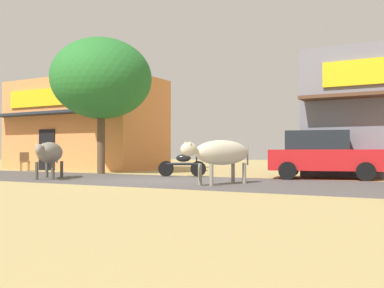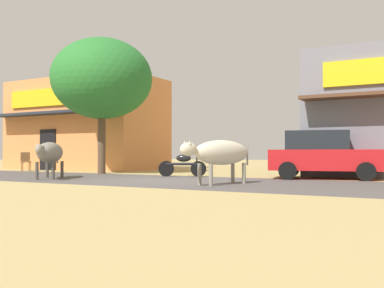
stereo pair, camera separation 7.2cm
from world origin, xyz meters
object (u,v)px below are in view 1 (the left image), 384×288
Objects in this scene: parked_hatchback_car at (323,154)px; cow_far_dark at (221,153)px; cow_near_brown at (49,153)px; roadside_tree at (101,79)px; parked_motorcycle at (183,164)px; cafe_chair_near_tree at (25,160)px.

cow_far_dark is (-1.91, -4.17, 0.05)m from parked_hatchback_car.
cow_near_brown is 6.39m from cow_far_dark.
parked_hatchback_car is (9.11, 0.82, -3.22)m from roadside_tree.
cow_far_dark is (7.21, -3.35, -3.17)m from roadside_tree.
roadside_tree is 9.70m from parked_hatchback_car.
parked_hatchback_car is 5.06m from parked_motorcycle.
roadside_tree is at bearing 176.06° from parked_motorcycle.
cow_far_dark is at bearing -24.93° from roadside_tree.
roadside_tree reaches higher than cow_near_brown.
cow_near_brown reaches higher than cafe_chair_near_tree.
parked_hatchback_car reaches higher than parked_motorcycle.
parked_motorcycle is at bearing 45.06° from cow_near_brown.
cow_far_dark is at bearing -114.60° from parked_hatchback_car.
cafe_chair_near_tree is (-5.93, 4.02, -0.38)m from cow_near_brown.
parked_hatchback_car is at bearing 28.42° from cow_near_brown.
cow_near_brown is at bearing -151.58° from parked_hatchback_car.
cow_far_dark is 12.86m from cafe_chair_near_tree.
roadside_tree reaches higher than parked_motorcycle.
parked_motorcycle is 0.63× the size of cow_far_dark.
parked_motorcycle is 9.33m from cafe_chair_near_tree.
parked_motorcycle is 1.84× the size of cafe_chair_near_tree.
roadside_tree is 3.42× the size of parked_motorcycle.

